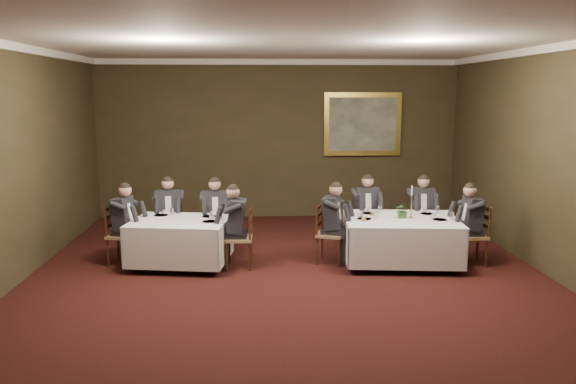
{
  "coord_description": "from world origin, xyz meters",
  "views": [
    {
      "loc": [
        -0.45,
        -7.52,
        2.8
      ],
      "look_at": [
        0.05,
        1.7,
        1.15
      ],
      "focal_mm": 35.0,
      "sensor_mm": 36.0,
      "label": 1
    }
  ],
  "objects": [
    {
      "name": "ground",
      "position": [
        0.0,
        0.0,
        0.0
      ],
      "size": [
        10.0,
        10.0,
        0.0
      ],
      "primitive_type": "plane",
      "color": "black",
      "rests_on": "ground"
    },
    {
      "name": "chair_main_backright",
      "position": [
        2.47,
        2.21,
        0.28
      ],
      "size": [
        0.45,
        0.43,
        1.0
      ],
      "rotation": [
        0.0,
        0.0,
        3.17
      ],
      "color": "olive",
      "rests_on": "ground"
    },
    {
      "name": "chair_sec_backright",
      "position": [
        -1.2,
        2.11,
        0.28
      ],
      "size": [
        0.46,
        0.45,
        1.0
      ],
      "rotation": [
        0.0,
        0.0,
        3.2
      ],
      "color": "olive",
      "rests_on": "ground"
    },
    {
      "name": "diner_sec_backright",
      "position": [
        -1.2,
        2.09,
        0.51
      ],
      "size": [
        0.44,
        0.5,
        1.35
      ],
      "rotation": [
        0.0,
        0.0,
        3.2
      ],
      "color": "black",
      "rests_on": "chair_sec_backright"
    },
    {
      "name": "diner_main_backright",
      "position": [
        2.47,
        2.19,
        0.51
      ],
      "size": [
        0.43,
        0.49,
        1.35
      ],
      "rotation": [
        0.0,
        0.0,
        3.17
      ],
      "color": "black",
      "rests_on": "chair_main_backright"
    },
    {
      "name": "chair_main_endleft",
      "position": [
        0.72,
        1.42,
        0.28
      ],
      "size": [
        0.54,
        0.55,
        1.0
      ],
      "rotation": [
        0.0,
        0.0,
        -1.89
      ],
      "color": "olive",
      "rests_on": "ground"
    },
    {
      "name": "chair_main_endright",
      "position": [
        3.05,
        1.2,
        0.28
      ],
      "size": [
        0.42,
        0.44,
        1.0
      ],
      "rotation": [
        0.0,
        0.0,
        1.58
      ],
      "color": "olive",
      "rests_on": "ground"
    },
    {
      "name": "ceiling",
      "position": [
        0.0,
        0.0,
        3.5
      ],
      "size": [
        8.0,
        10.0,
        0.1
      ],
      "primitive_type": "cube",
      "color": "silver",
      "rests_on": "back_wall"
    },
    {
      "name": "back_wall",
      "position": [
        0.0,
        5.0,
        1.75
      ],
      "size": [
        8.0,
        0.1,
        3.5
      ],
      "primitive_type": "cube",
      "color": "#302B18",
      "rests_on": "ground"
    },
    {
      "name": "front_wall",
      "position": [
        0.0,
        -5.0,
        1.75
      ],
      "size": [
        8.0,
        0.1,
        3.5
      ],
      "primitive_type": "cube",
      "color": "#302B18",
      "rests_on": "ground"
    },
    {
      "name": "diner_main_backleft",
      "position": [
        1.48,
        2.29,
        0.51
      ],
      "size": [
        0.46,
        0.53,
        1.35
      ],
      "rotation": [
        0.0,
        0.0,
        3.27
      ],
      "color": "black",
      "rests_on": "chair_main_backleft"
    },
    {
      "name": "table_main",
      "position": [
        1.89,
        1.31,
        0.45
      ],
      "size": [
        1.97,
        1.57,
        0.67
      ],
      "rotation": [
        0.0,
        0.0,
        -0.1
      ],
      "color": "black",
      "rests_on": "ground"
    },
    {
      "name": "painting",
      "position": [
        1.89,
        4.94,
        2.09
      ],
      "size": [
        1.73,
        0.09,
        1.4
      ],
      "color": "gold",
      "rests_on": "back_wall"
    },
    {
      "name": "diner_main_endleft",
      "position": [
        0.73,
        1.42,
        0.51
      ],
      "size": [
        0.58,
        0.53,
        1.35
      ],
      "rotation": [
        0.0,
        0.0,
        -1.89
      ],
      "color": "black",
      "rests_on": "chair_main_endleft"
    },
    {
      "name": "chair_sec_endright",
      "position": [
        -0.76,
        1.24,
        0.28
      ],
      "size": [
        0.44,
        0.46,
        1.0
      ],
      "rotation": [
        0.0,
        0.0,
        1.53
      ],
      "color": "olive",
      "rests_on": "ground"
    },
    {
      "name": "place_setting_table_main",
      "position": [
        1.48,
        1.77,
        0.8
      ],
      "size": [
        0.33,
        0.31,
        0.14
      ],
      "color": "white",
      "rests_on": "table_main"
    },
    {
      "name": "diner_main_endright",
      "position": [
        3.04,
        1.2,
        0.51
      ],
      "size": [
        0.48,
        0.42,
        1.35
      ],
      "rotation": [
        0.0,
        0.0,
        1.58
      ],
      "color": "black",
      "rests_on": "chair_main_endright"
    },
    {
      "name": "candlestick",
      "position": [
        2.06,
        1.37,
        0.96
      ],
      "size": [
        0.08,
        0.08,
        0.54
      ],
      "color": "#B38936",
      "rests_on": "table_main"
    },
    {
      "name": "diner_sec_endright",
      "position": [
        -0.77,
        1.24,
        0.51
      ],
      "size": [
        0.5,
        0.43,
        1.35
      ],
      "rotation": [
        0.0,
        0.0,
        1.53
      ],
      "color": "black",
      "rests_on": "chair_sec_endright"
    },
    {
      "name": "diner_sec_endleft",
      "position": [
        -2.67,
        1.52,
        0.51
      ],
      "size": [
        0.55,
        0.49,
        1.35
      ],
      "rotation": [
        0.0,
        0.0,
        -1.78
      ],
      "color": "black",
      "rests_on": "chair_sec_endleft"
    },
    {
      "name": "place_setting_table_second",
      "position": [
        -2.03,
        1.79,
        0.8
      ],
      "size": [
        0.33,
        0.31,
        0.14
      ],
      "color": "white",
      "rests_on": "table_second"
    },
    {
      "name": "crown_molding",
      "position": [
        0.0,
        0.0,
        3.44
      ],
      "size": [
        8.0,
        10.0,
        0.12
      ],
      "color": "white",
      "rests_on": "back_wall"
    },
    {
      "name": "chair_sec_endleft",
      "position": [
        -2.69,
        1.53,
        0.28
      ],
      "size": [
        0.5,
        0.52,
        1.0
      ],
      "rotation": [
        0.0,
        0.0,
        -1.78
      ],
      "color": "olive",
      "rests_on": "ground"
    },
    {
      "name": "diner_sec_backleft",
      "position": [
        -2.01,
        2.21,
        0.51
      ],
      "size": [
        0.44,
        0.51,
        1.35
      ],
      "rotation": [
        0.0,
        0.0,
        3.21
      ],
      "color": "black",
      "rests_on": "chair_sec_backleft"
    },
    {
      "name": "chair_sec_backleft",
      "position": [
        -2.02,
        2.23,
        0.28
      ],
      "size": [
        0.47,
        0.45,
        1.0
      ],
      "rotation": [
        0.0,
        0.0,
        3.21
      ],
      "color": "olive",
      "rests_on": "ground"
    },
    {
      "name": "table_second",
      "position": [
        -1.72,
        1.38,
        0.45
      ],
      "size": [
        1.71,
        1.4,
        0.67
      ],
      "rotation": [
        0.0,
        0.0,
        -0.15
      ],
      "color": "black",
      "rests_on": "ground"
    },
    {
      "name": "centerpiece",
      "position": [
        1.91,
        1.34,
        0.91
      ],
      "size": [
        0.27,
        0.24,
        0.28
      ],
      "primitive_type": "imported",
      "rotation": [
        0.0,
        0.0,
        -0.08
      ],
      "color": "#2D5926",
      "rests_on": "table_main"
    },
    {
      "name": "chair_main_backleft",
      "position": [
        1.48,
        2.3,
        0.28
      ],
      "size": [
        0.49,
        0.47,
        1.0
      ],
      "rotation": [
        0.0,
        0.0,
        3.27
      ],
      "color": "olive",
      "rests_on": "ground"
    }
  ]
}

